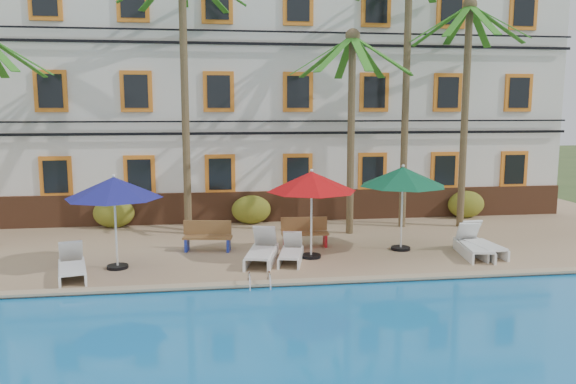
{
  "coord_description": "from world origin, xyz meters",
  "views": [
    {
      "loc": [
        -1.85,
        -14.49,
        4.66
      ],
      "look_at": [
        0.57,
        3.0,
        2.0
      ],
      "focal_mm": 35.0,
      "sensor_mm": 36.0,
      "label": 1
    }
  ],
  "objects": [
    {
      "name": "ground",
      "position": [
        0.0,
        0.0,
        0.0
      ],
      "size": [
        100.0,
        100.0,
        0.0
      ],
      "primitive_type": "plane",
      "color": "#384C23",
      "rests_on": "ground"
    },
    {
      "name": "pool_deck",
      "position": [
        0.0,
        5.0,
        0.12
      ],
      "size": [
        30.0,
        12.0,
        0.25
      ],
      "primitive_type": "cube",
      "color": "tan",
      "rests_on": "ground"
    },
    {
      "name": "pool_coping",
      "position": [
        0.0,
        -0.9,
        0.28
      ],
      "size": [
        30.0,
        0.35,
        0.06
      ],
      "primitive_type": "cube",
      "color": "tan",
      "rests_on": "pool_deck"
    },
    {
      "name": "hotel_building",
      "position": [
        0.0,
        9.98,
        5.37
      ],
      "size": [
        25.4,
        6.44,
        10.22
      ],
      "color": "silver",
      "rests_on": "pool_deck"
    },
    {
      "name": "palm_b",
      "position": [
        -2.68,
        5.23,
        6.16
      ],
      "size": [
        4.28,
        4.28,
        9.37
      ],
      "color": "brown",
      "rests_on": "pool_deck"
    },
    {
      "name": "palm_c",
      "position": [
        2.99,
        4.51,
        4.83
      ],
      "size": [
        4.28,
        4.28,
        7.06
      ],
      "color": "brown",
      "rests_on": "pool_deck"
    },
    {
      "name": "palm_d",
      "position": [
        5.21,
        5.35,
        6.48
      ],
      "size": [
        4.28,
        4.28,
        9.95
      ],
      "color": "brown",
      "rests_on": "pool_deck"
    },
    {
      "name": "palm_e",
      "position": [
        7.38,
        5.09,
        5.54
      ],
      "size": [
        4.28,
        4.28,
        8.28
      ],
      "color": "brown",
      "rests_on": "pool_deck"
    },
    {
      "name": "shrub_left",
      "position": [
        -5.44,
        6.6,
        0.8
      ],
      "size": [
        1.5,
        0.9,
        1.1
      ],
      "primitive_type": "ellipsoid",
      "color": "#295518",
      "rests_on": "pool_deck"
    },
    {
      "name": "shrub_mid",
      "position": [
        -0.35,
        6.6,
        0.8
      ],
      "size": [
        1.5,
        0.9,
        1.1
      ],
      "primitive_type": "ellipsoid",
      "color": "#295518",
      "rests_on": "pool_deck"
    },
    {
      "name": "shrub_right",
      "position": [
        8.33,
        6.6,
        0.8
      ],
      "size": [
        1.5,
        0.9,
        1.1
      ],
      "primitive_type": "ellipsoid",
      "color": "#295518",
      "rests_on": "pool_deck"
    },
    {
      "name": "umbrella_blue",
      "position": [
        -4.47,
        1.09,
        2.5
      ],
      "size": [
        2.63,
        2.63,
        2.63
      ],
      "color": "black",
      "rests_on": "pool_deck"
    },
    {
      "name": "umbrella_red",
      "position": [
        1.05,
        1.46,
        2.51
      ],
      "size": [
        2.65,
        2.65,
        2.65
      ],
      "color": "black",
      "rests_on": "pool_deck"
    },
    {
      "name": "umbrella_green",
      "position": [
        4.0,
        2.0,
        2.55
      ],
      "size": [
        2.69,
        2.69,
        2.69
      ],
      "color": "black",
      "rests_on": "pool_deck"
    },
    {
      "name": "lounger_b",
      "position": [
        -5.51,
        0.39,
        0.54
      ],
      "size": [
        1.1,
        1.97,
        0.88
      ],
      "color": "white",
      "rests_on": "pool_deck"
    },
    {
      "name": "lounger_c",
      "position": [
        -0.44,
        1.16,
        0.56
      ],
      "size": [
        1.2,
        2.16,
        0.97
      ],
      "color": "white",
      "rests_on": "pool_deck"
    },
    {
      "name": "lounger_d",
      "position": [
        0.4,
        1.12,
        0.51
      ],
      "size": [
        0.99,
        1.8,
        0.81
      ],
      "color": "white",
      "rests_on": "pool_deck"
    },
    {
      "name": "lounger_e",
      "position": [
        5.91,
        0.97,
        0.55
      ],
      "size": [
        0.98,
        2.04,
        0.92
      ],
      "color": "white",
      "rests_on": "pool_deck"
    },
    {
      "name": "lounger_f",
      "position": [
        6.21,
        1.19,
        0.56
      ],
      "size": [
        0.86,
        2.05,
        0.95
      ],
      "color": "white",
      "rests_on": "pool_deck"
    },
    {
      "name": "bench_left",
      "position": [
        -1.98,
        2.73,
        0.72
      ],
      "size": [
        1.56,
        0.71,
        0.93
      ],
      "color": "olive",
      "rests_on": "pool_deck"
    },
    {
      "name": "bench_right",
      "position": [
        1.09,
        2.85,
        0.72
      ],
      "size": [
        1.52,
        0.54,
        0.93
      ],
      "color": "olive",
      "rests_on": "pool_deck"
    },
    {
      "name": "pool_ladder",
      "position": [
        -0.71,
        -1.0,
        0.25
      ],
      "size": [
        0.54,
        0.74,
        0.74
      ],
      "color": "silver",
      "rests_on": "ground"
    }
  ]
}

